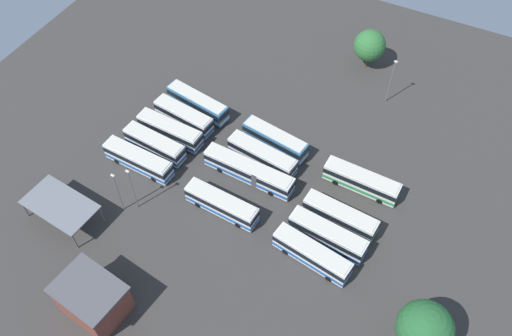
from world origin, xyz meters
TOP-DOWN VIEW (x-y plane):
  - ground_plane at (0.00, 0.00)m, footprint 110.01×110.01m
  - bus_row0_slot0 at (-16.47, -5.99)m, footprint 11.94×3.05m
  - bus_row0_slot2 at (-15.93, 1.53)m, footprint 11.34×3.50m
  - bus_row0_slot3 at (-15.51, 5.27)m, footprint 11.78×3.67m
  - bus_row0_slot4 at (-14.77, 9.16)m, footprint 11.85×4.34m
  - bus_row1_slot0 at (-0.98, -7.51)m, footprint 11.64×4.28m
  - bus_row1_slot1 at (-0.61, -3.57)m, footprint 12.01×4.08m
  - bus_row1_slot2 at (-0.23, 0.19)m, footprint 15.09×3.28m
  - bus_row1_slot4 at (0.52, 7.55)m, footprint 11.70×3.30m
  - bus_row2_slot0 at (14.65, -9.03)m, footprint 12.15×4.50m
  - bus_row2_slot1 at (15.11, -5.26)m, footprint 11.11×3.96m
  - bus_row2_slot2 at (15.45, -1.47)m, footprint 11.68×3.20m
  - bus_row2_slot3 at (16.02, 2.19)m, footprint 10.96×3.50m
  - bus_row2_slot4 at (16.45, 6.14)m, footprint 11.95×3.16m
  - depot_building at (7.76, 28.60)m, footprint 9.51×7.67m
  - maintenance_shelter at (20.64, 19.31)m, footprint 11.23×7.07m
  - lamp_post_mid_lot at (12.30, 12.72)m, footprint 0.56×0.28m
  - lamp_post_by_building at (13.95, 14.03)m, footprint 0.56×0.28m
  - lamp_post_near_entrance at (-13.87, -26.28)m, footprint 0.56×0.28m
  - tree_north_edge at (-31.23, 14.72)m, footprint 6.85×6.85m
  - tree_west_edge at (-7.46, -33.49)m, footprint 5.83×5.83m

SIDE VIEW (x-z plane):
  - ground_plane at x=0.00m, z-range 0.00..0.00m
  - bus_row2_slot3 at x=16.02m, z-range 0.10..3.53m
  - bus_row2_slot1 at x=15.11m, z-range 0.10..3.53m
  - bus_row0_slot2 at x=-15.93m, z-range 0.10..3.53m
  - bus_row1_slot0 at x=-0.98m, z-range 0.10..3.53m
  - bus_row2_slot2 at x=15.45m, z-range 0.10..3.53m
  - bus_row1_slot4 at x=0.52m, z-range 0.10..3.53m
  - bus_row0_slot4 at x=-14.77m, z-range 0.10..3.53m
  - bus_row0_slot3 at x=-15.51m, z-range 0.10..3.53m
  - bus_row1_slot1 at x=-0.61m, z-range 0.10..3.53m
  - bus_row2_slot4 at x=16.45m, z-range 0.10..3.53m
  - bus_row0_slot0 at x=-16.47m, z-range 0.10..3.53m
  - bus_row2_slot0 at x=14.65m, z-range 0.10..3.53m
  - bus_row1_slot2 at x=-0.23m, z-range 0.10..3.53m
  - depot_building at x=7.76m, z-range 0.02..5.68m
  - maintenance_shelter at x=20.64m, z-range 1.68..5.39m
  - lamp_post_by_building at x=13.95m, z-range 0.42..8.82m
  - lamp_post_mid_lot at x=12.30m, z-range 0.42..9.25m
  - tree_west_edge at x=-7.46m, z-range 1.00..8.84m
  - lamp_post_near_entrance at x=-13.87m, z-range 0.42..9.57m
  - tree_north_edge at x=-31.23m, z-range 1.45..11.22m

